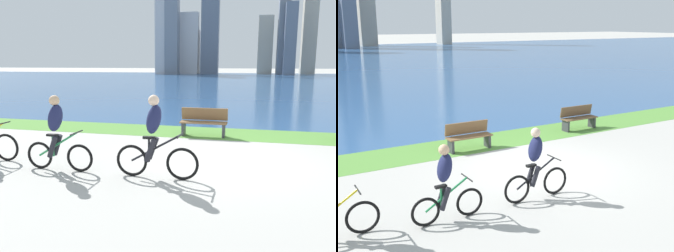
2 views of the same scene
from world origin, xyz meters
TOP-DOWN VIEW (x-y plane):
  - ground_plane at (0.00, 0.00)m, footprint 300.00×300.00m
  - grass_strip_bayside at (0.00, 3.17)m, footprint 120.00×2.00m
  - cyclist_lead at (-1.32, -1.67)m, footprint 1.74×0.52m
  - cyclist_trailing at (-3.53, -1.67)m, footprint 1.59×0.52m
  - bench_near_path at (-0.92, 2.68)m, footprint 1.50×0.47m
  - bench_far_along_path at (3.89, 2.96)m, footprint 1.50×0.47m

SIDE VIEW (x-z plane):
  - ground_plane at x=0.00m, z-range 0.00..0.00m
  - grass_strip_bayside at x=0.00m, z-range 0.00..0.01m
  - bench_near_path at x=-0.92m, z-range 0.00..0.90m
  - bench_far_along_path at x=3.89m, z-range 0.00..0.90m
  - cyclist_trailing at x=-3.53m, z-range 0.00..1.66m
  - cyclist_lead at x=-1.32m, z-range -0.01..1.70m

